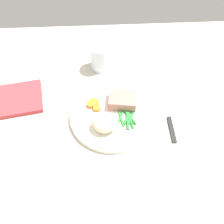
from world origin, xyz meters
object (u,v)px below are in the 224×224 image
(meat_portion, at_px, (122,100))
(water_glass, at_px, (100,58))
(knife, at_px, (168,115))
(fork, at_px, (52,120))
(dinner_plate, at_px, (112,116))
(napkin, at_px, (19,99))

(meat_portion, distance_m, water_glass, 0.19)
(knife, bearing_deg, meat_portion, 163.90)
(fork, bearing_deg, meat_portion, 9.46)
(dinner_plate, height_order, fork, dinner_plate)
(knife, height_order, water_glass, water_glass)
(knife, relative_size, water_glass, 2.31)
(dinner_plate, height_order, napkin, dinner_plate)
(meat_portion, height_order, fork, meat_portion)
(water_glass, height_order, napkin, water_glass)
(dinner_plate, distance_m, napkin, 0.30)
(meat_portion, distance_m, knife, 0.15)
(dinner_plate, distance_m, water_glass, 0.23)
(meat_portion, relative_size, knife, 0.40)
(meat_portion, xyz_separation_m, napkin, (-0.32, 0.04, -0.02))
(knife, bearing_deg, water_glass, 132.42)
(dinner_plate, distance_m, knife, 0.17)
(fork, distance_m, water_glass, 0.27)
(fork, xyz_separation_m, water_glass, (0.15, 0.23, 0.04))
(meat_portion, bearing_deg, dinner_plate, -130.60)
(water_glass, distance_m, napkin, 0.30)
(meat_portion, relative_size, water_glass, 0.92)
(water_glass, bearing_deg, dinner_plate, -82.65)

